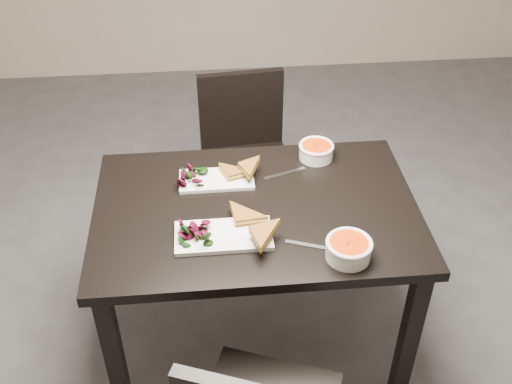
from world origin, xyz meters
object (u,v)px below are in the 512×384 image
at_px(plate_near, 223,236).
at_px(soup_bowl_near, 349,248).
at_px(plate_far, 216,180).
at_px(table, 256,227).
at_px(chair_far, 245,149).
at_px(soup_bowl_far, 316,150).

xyz_separation_m(plate_near, soup_bowl_near, (0.41, -0.14, 0.03)).
height_order(plate_near, plate_far, plate_near).
relative_size(table, plate_near, 3.56).
xyz_separation_m(chair_far, plate_far, (-0.16, -0.61, 0.27)).
bearing_deg(plate_far, soup_bowl_far, 16.58).
distance_m(soup_bowl_near, soup_bowl_far, 0.59).
relative_size(table, plate_far, 4.16).
distance_m(soup_bowl_near, plate_far, 0.63).
xyz_separation_m(chair_far, soup_bowl_near, (0.26, -1.08, 0.31)).
xyz_separation_m(soup_bowl_near, soup_bowl_far, (-0.01, 0.59, -0.00)).
distance_m(plate_near, soup_bowl_far, 0.61).
height_order(chair_far, plate_far, chair_far).
bearing_deg(plate_far, plate_near, -88.28).
bearing_deg(chair_far, table, -96.90).
height_order(plate_near, soup_bowl_near, soup_bowl_near).
relative_size(table, soup_bowl_near, 7.62).
distance_m(plate_far, soup_bowl_far, 0.43).
height_order(table, plate_near, plate_near).
xyz_separation_m(plate_near, soup_bowl_far, (0.40, 0.45, 0.03)).
relative_size(chair_far, soup_bowl_near, 5.40).
bearing_deg(table, chair_far, 88.49).
relative_size(soup_bowl_near, plate_far, 0.55).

